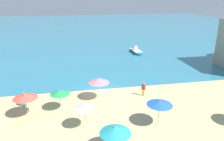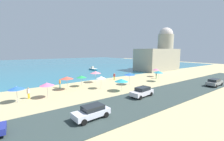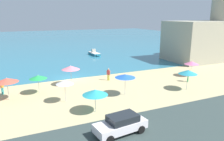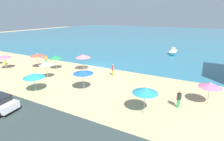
{
  "view_description": "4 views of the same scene",
  "coord_description": "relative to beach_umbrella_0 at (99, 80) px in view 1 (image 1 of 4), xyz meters",
  "views": [
    {
      "loc": [
        -3.4,
        -25.76,
        11.61
      ],
      "look_at": [
        1.85,
        2.0,
        1.77
      ],
      "focal_mm": 35.0,
      "sensor_mm": 36.0,
      "label": 1
    },
    {
      "loc": [
        -17.59,
        -32.48,
        7.29
      ],
      "look_at": [
        5.24,
        -1.25,
        2.16
      ],
      "focal_mm": 24.0,
      "sensor_mm": 36.0,
      "label": 2
    },
    {
      "loc": [
        -7.1,
        -30.38,
        8.99
      ],
      "look_at": [
        4.2,
        -5.37,
        2.08
      ],
      "focal_mm": 35.0,
      "sensor_mm": 36.0,
      "label": 3
    },
    {
      "loc": [
        16.16,
        -24.34,
        8.57
      ],
      "look_at": [
        6.17,
        -5.75,
        1.82
      ],
      "focal_mm": 28.0,
      "sensor_mm": 36.0,
      "label": 4
    }
  ],
  "objects": [
    {
      "name": "skiff_nearshore",
      "position": [
        10.44,
        19.97,
        -1.95
      ],
      "size": [
        1.77,
        4.42,
        1.36
      ],
      "color": "teal",
      "rests_on": "sea"
    },
    {
      "name": "beach_umbrella_8",
      "position": [
        -7.57,
        -2.43,
        -0.12
      ],
      "size": [
        2.38,
        2.38,
        2.55
      ],
      "color": "#B2B2B7",
      "rests_on": "ground_plane"
    },
    {
      "name": "beach_umbrella_6",
      "position": [
        0.03,
        -9.25,
        -0.38
      ],
      "size": [
        2.42,
        2.42,
        2.32
      ],
      "color": "#B2B2B7",
      "rests_on": "ground_plane"
    },
    {
      "name": "beach_umbrella_4",
      "position": [
        -2.02,
        -5.58,
        -0.16
      ],
      "size": [
        1.87,
        1.87,
        2.49
      ],
      "color": "#B2B2B7",
      "rests_on": "ground_plane"
    },
    {
      "name": "beach_umbrella_1",
      "position": [
        4.78,
        -6.27,
        -0.09
      ],
      "size": [
        2.37,
        2.37,
        2.55
      ],
      "color": "#B2B2B7",
      "rests_on": "ground_plane"
    },
    {
      "name": "bather_0",
      "position": [
        -8.24,
        -0.22,
        -1.38
      ],
      "size": [
        0.4,
        0.45,
        1.76
      ],
      "color": "teal",
      "rests_on": "ground_plane"
    },
    {
      "name": "sea",
      "position": [
        0.59,
        57.81,
        -2.35
      ],
      "size": [
        150.0,
        110.0,
        0.05
      ],
      "primitive_type": "cube",
      "color": "teal",
      "rests_on": "ground_plane"
    },
    {
      "name": "bather_3",
      "position": [
        5.37,
        -0.05,
        -1.39
      ],
      "size": [
        0.43,
        0.43,
        1.74
      ],
      "color": "yellow",
      "rests_on": "ground_plane"
    },
    {
      "name": "ground_plane",
      "position": [
        0.59,
        2.81,
        -2.37
      ],
      "size": [
        160.0,
        160.0,
        0.0
      ],
      "primitive_type": "plane",
      "color": "tan"
    },
    {
      "name": "beach_umbrella_9",
      "position": [
        -4.29,
        -1.68,
        -0.34
      ],
      "size": [
        2.03,
        2.03,
        2.3
      ],
      "color": "#B2B2B7",
      "rests_on": "ground_plane"
    },
    {
      "name": "beach_umbrella_0",
      "position": [
        0.0,
        0.0,
        0.0
      ],
      "size": [
        2.38,
        2.38,
        2.69
      ],
      "color": "#B2B2B7",
      "rests_on": "ground_plane"
    }
  ]
}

